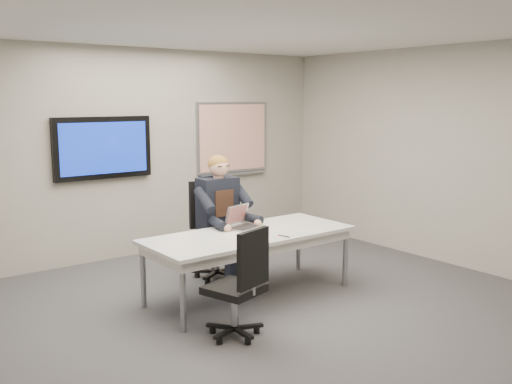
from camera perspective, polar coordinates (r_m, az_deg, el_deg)
floor at (r=5.70m, az=2.13°, el=-12.59°), size 6.00×6.00×0.02m
ceiling at (r=5.33m, az=2.32°, el=16.56°), size 6.00×6.00×0.02m
wall_back at (r=7.87m, az=-11.79°, el=3.83°), size 6.00×0.02×2.80m
wall_right at (r=7.59m, az=20.04°, el=3.27°), size 0.02×6.00×2.80m
conference_table at (r=6.15m, az=-0.65°, el=-4.83°), size 2.30×0.97×0.71m
tv_display at (r=7.62m, az=-15.04°, el=4.29°), size 1.30×0.09×0.80m
whiteboard at (r=8.62m, az=-2.35°, el=5.35°), size 1.25×0.08×1.10m
office_chair_far at (r=6.87m, az=-4.14°, el=-5.60°), size 0.61×0.61×1.16m
office_chair_near at (r=5.19m, az=-1.80°, el=-11.10°), size 0.60×0.60×1.01m
seated_person at (r=6.58m, az=-2.89°, el=-4.11°), size 0.47×0.80×1.48m
laptop at (r=6.36m, az=-1.47°, el=-3.03°), size 0.40×0.41×0.25m
name_tent at (r=5.79m, az=-0.61°, el=-4.44°), size 0.23×0.10×0.09m
pen at (r=5.96m, az=2.80°, el=-4.42°), size 0.04×0.15×0.01m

